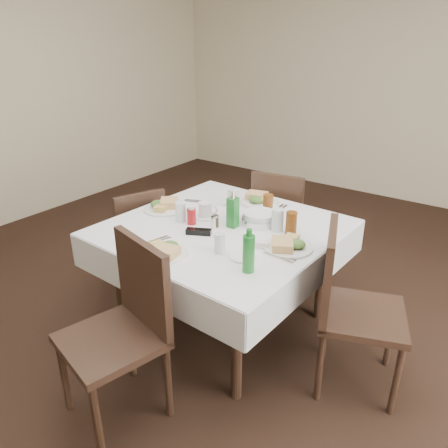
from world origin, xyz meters
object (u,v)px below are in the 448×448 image
water_e (277,220)px  water_w (181,212)px  bread_basket (260,218)px  dining_table (223,237)px  chair_east (347,300)px  oil_cruet_dark (233,209)px  oil_cruet_green (233,211)px  ketchup_bottle (191,216)px  green_bottle (249,253)px  chair_north (280,216)px  water_n (233,199)px  chair_west (138,233)px  water_s (220,243)px  chair_south (126,320)px  coffee_mug (206,211)px

water_e → water_w: 0.64m
water_w → bread_basket: 0.53m
bread_basket → water_w: bearing=-148.5°
dining_table → chair_east: 0.89m
oil_cruet_dark → oil_cruet_green: bearing=-56.2°
ketchup_bottle → green_bottle: 0.71m
chair_north → water_n: size_ratio=6.56×
chair_west → water_s: water_s is taller
chair_south → water_w: 0.90m
chair_north → oil_cruet_green: size_ratio=3.55×
water_n → water_s: water_n is taller
water_e → ketchup_bottle: 0.56m
dining_table → oil_cruet_green: oil_cruet_green is taller
dining_table → chair_east: (0.88, -0.04, -0.13)m
chair_north → chair_east: (0.93, -0.92, 0.04)m
oil_cruet_dark → chair_south: bearing=-88.4°
chair_east → water_w: chair_east is taller
chair_south → water_s: 0.66m
water_w → chair_south: bearing=-68.9°
dining_table → bread_basket: 0.27m
oil_cruet_green → green_bottle: (0.39, -0.43, -0.00)m
chair_west → water_e: bearing=6.7°
coffee_mug → chair_south: bearing=-77.3°
water_s → chair_south: bearing=-106.2°
chair_north → water_n: bearing=-98.0°
chair_west → coffee_mug: 0.74m
water_n → water_w: (-0.15, -0.40, -0.00)m
chair_south → oil_cruet_green: oil_cruet_green is taller
water_n → green_bottle: bearing=-50.2°
chair_west → water_w: (0.56, -0.11, 0.35)m
dining_table → coffee_mug: bearing=163.5°
oil_cruet_dark → water_e: bearing=6.9°
water_e → bread_basket: 0.16m
dining_table → oil_cruet_dark: 0.20m
water_n → water_e: (0.45, -0.16, 0.00)m
water_s → water_w: 0.52m
chair_south → water_s: chair_south is taller
dining_table → water_e: water_e is taller
chair_north → water_e: size_ratio=6.31×
water_e → water_w: size_ratio=1.08×
dining_table → water_e: 0.38m
chair_north → ketchup_bottle: (-0.14, -0.97, 0.30)m
chair_south → oil_cruet_green: size_ratio=3.84×
dining_table → oil_cruet_dark: bearing=89.5°
water_s → water_w: water_w is taller
dining_table → chair_east: chair_east is taller
dining_table → oil_cruet_dark: oil_cruet_dark is taller
bread_basket → oil_cruet_dark: size_ratio=1.18×
chair_east → coffee_mug: chair_east is taller
chair_south → ketchup_bottle: bearing=105.3°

